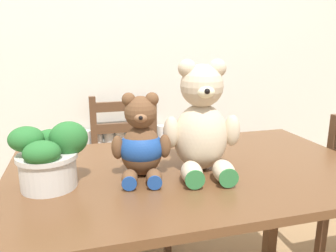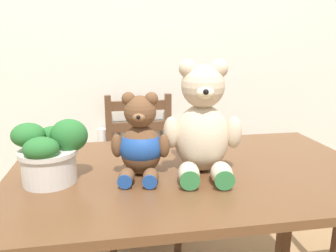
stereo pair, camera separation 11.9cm
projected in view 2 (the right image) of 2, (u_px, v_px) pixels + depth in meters
name	position (u px, v px, depth m)	size (l,w,h in m)	color
wall_back	(156.00, 35.00, 2.11)	(8.00, 0.04, 2.60)	silver
radiator	(141.00, 181.00, 2.27)	(0.57, 0.10, 0.70)	white
dining_table	(192.00, 194.00, 1.29)	(1.39, 0.85, 0.78)	brown
wooden_chair_behind	(141.00, 170.00, 2.07)	(0.42, 0.39, 0.93)	brown
teddy_bear_left	(141.00, 143.00, 1.18)	(0.22, 0.24, 0.30)	brown
teddy_bear_right	(202.00, 125.00, 1.20)	(0.29, 0.31, 0.42)	beige
potted_plant	(50.00, 152.00, 1.12)	(0.25, 0.20, 0.22)	beige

